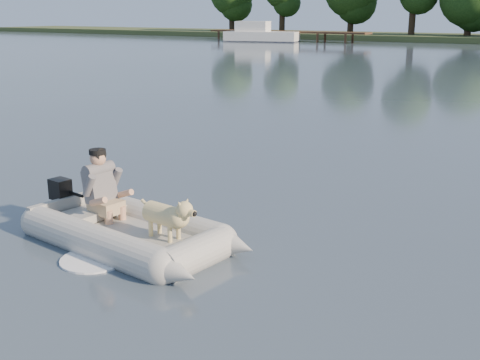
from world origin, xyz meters
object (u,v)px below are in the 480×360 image
Objects in this scene: dog at (164,218)px; dinghy at (130,205)px; dock at (286,36)px; man at (100,183)px; cabin_cruiser at (262,32)px.

dinghy is at bearing -175.43° from dog.
dog is at bearing -63.11° from dock.
cabin_cruiser is at bearing 124.43° from man.
cabin_cruiser is (-27.46, 48.66, 0.54)m from dog.
dog is (1.24, -0.13, -0.24)m from man.
dock reaches higher than dog.
dog is 0.11× the size of cabin_cruiser.
dock is 3.09m from cabin_cruiser.
dock is at bearing 122.94° from dog.
dinghy reaches higher than dog.
dinghy is 0.55× the size of cabin_cruiser.
man is at bearing -64.17° from dock.
cabin_cruiser is (-26.86, 48.64, 0.48)m from dinghy.
man reaches higher than dock.
dog is (0.60, -0.02, -0.07)m from dinghy.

